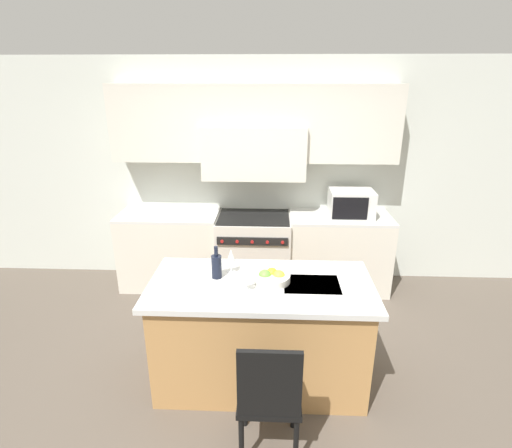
# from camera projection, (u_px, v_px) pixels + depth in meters

# --- Properties ---
(ground_plane) EXTENTS (10.00, 10.00, 0.00)m
(ground_plane) POSITION_uv_depth(u_px,v_px,m) (243.00, 391.00, 3.33)
(ground_plane) COLOR brown
(back_cabinetry) EXTENTS (10.00, 0.46, 2.70)m
(back_cabinetry) POSITION_uv_depth(u_px,v_px,m) (255.00, 156.00, 4.73)
(back_cabinetry) COLOR silver
(back_cabinetry) RESTS_ON ground_plane
(back_counter) EXTENTS (3.23, 0.62, 0.93)m
(back_counter) POSITION_uv_depth(u_px,v_px,m) (254.00, 251.00, 4.89)
(back_counter) COLOR silver
(back_counter) RESTS_ON ground_plane
(range_stove) EXTENTS (0.87, 0.70, 0.91)m
(range_stove) POSITION_uv_depth(u_px,v_px,m) (254.00, 252.00, 4.87)
(range_stove) COLOR beige
(range_stove) RESTS_ON ground_plane
(microwave) EXTENTS (0.50, 0.40, 0.31)m
(microwave) POSITION_uv_depth(u_px,v_px,m) (351.00, 203.00, 4.62)
(microwave) COLOR silver
(microwave) RESTS_ON back_counter
(kitchen_island) EXTENTS (1.78, 0.87, 0.93)m
(kitchen_island) POSITION_uv_depth(u_px,v_px,m) (261.00, 332.00, 3.33)
(kitchen_island) COLOR #B7844C
(kitchen_island) RESTS_ON ground_plane
(island_chair) EXTENTS (0.42, 0.40, 0.95)m
(island_chair) POSITION_uv_depth(u_px,v_px,m) (269.00, 395.00, 2.59)
(island_chair) COLOR black
(island_chair) RESTS_ON ground_plane
(wine_bottle) EXTENTS (0.08, 0.08, 0.27)m
(wine_bottle) POSITION_uv_depth(u_px,v_px,m) (217.00, 266.00, 3.22)
(wine_bottle) COLOR black
(wine_bottle) RESTS_ON kitchen_island
(wine_glass_near) EXTENTS (0.08, 0.08, 0.21)m
(wine_glass_near) POSITION_uv_depth(u_px,v_px,m) (247.00, 274.00, 3.01)
(wine_glass_near) COLOR white
(wine_glass_near) RESTS_ON kitchen_island
(wine_glass_far) EXTENTS (0.08, 0.08, 0.21)m
(wine_glass_far) POSITION_uv_depth(u_px,v_px,m) (231.00, 257.00, 3.30)
(wine_glass_far) COLOR white
(wine_glass_far) RESTS_ON kitchen_island
(fruit_bowl) EXTENTS (0.29, 0.29, 0.11)m
(fruit_bowl) POSITION_uv_depth(u_px,v_px,m) (272.00, 277.00, 3.19)
(fruit_bowl) COLOR silver
(fruit_bowl) RESTS_ON kitchen_island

